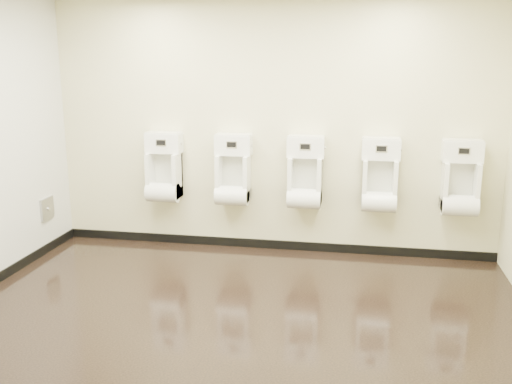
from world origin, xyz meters
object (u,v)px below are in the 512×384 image
access_panel (47,209)px  urinal_1 (233,175)px  urinal_3 (380,180)px  urinal_2 (305,178)px  urinal_4 (460,183)px  urinal_0 (164,172)px

access_panel → urinal_1: 2.15m
urinal_1 → urinal_3: same height
urinal_2 → urinal_4: (1.63, 0.00, 0.00)m
urinal_3 → urinal_0: bearing=180.0°
access_panel → urinal_4: 4.55m
urinal_0 → urinal_1: size_ratio=1.00×
urinal_0 → urinal_3: 2.43m
urinal_3 → urinal_4: same height
access_panel → urinal_1: size_ratio=0.32×
urinal_0 → urinal_1: bearing=0.0°
urinal_0 → access_panel: bearing=-161.8°
urinal_0 → urinal_3: same height
urinal_2 → urinal_3: 0.80m
access_panel → urinal_3: bearing=6.4°
urinal_2 → urinal_4: 1.63m
urinal_1 → urinal_4: bearing=0.0°
access_panel → urinal_3: 3.73m
urinal_1 → urinal_4: size_ratio=1.00×
urinal_2 → urinal_4: bearing=0.0°
access_panel → urinal_1: urinal_1 is taller
access_panel → urinal_2: urinal_2 is taller
urinal_0 → urinal_3: bearing=0.0°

